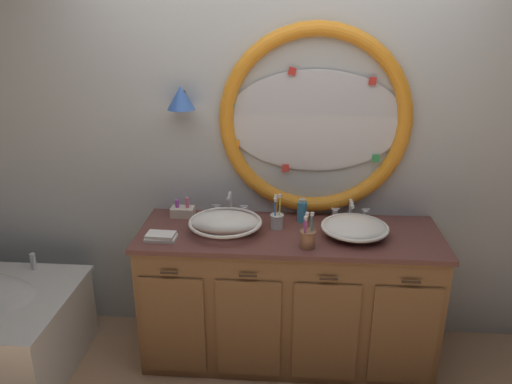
{
  "coord_description": "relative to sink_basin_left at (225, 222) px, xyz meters",
  "views": [
    {
      "loc": [
        0.08,
        -2.46,
        2.14
      ],
      "look_at": [
        -0.12,
        0.25,
        1.12
      ],
      "focal_mm": 34.91,
      "sensor_mm": 36.0,
      "label": 1
    }
  ],
  "objects": [
    {
      "name": "sink_basin_right",
      "position": [
        0.76,
        -0.0,
        -0.01
      ],
      "size": [
        0.4,
        0.4,
        0.11
      ],
      "color": "white",
      "rests_on": "vanity_counter"
    },
    {
      "name": "sink_basin_left",
      "position": [
        0.0,
        0.0,
        0.0
      ],
      "size": [
        0.44,
        0.44,
        0.12
      ],
      "color": "white",
      "rests_on": "vanity_counter"
    },
    {
      "name": "toothbrush_holder_right",
      "position": [
        0.48,
        -0.17,
        -0.0
      ],
      "size": [
        0.09,
        0.09,
        0.21
      ],
      "color": "#996647",
      "rests_on": "vanity_counter"
    },
    {
      "name": "back_wall_assembly",
      "position": [
        0.32,
        0.36,
        0.39
      ],
      "size": [
        6.4,
        0.26,
        2.6
      ],
      "color": "silver",
      "rests_on": "ground_plane"
    },
    {
      "name": "faucet_set_left",
      "position": [
        0.0,
        0.24,
        0.0
      ],
      "size": [
        0.23,
        0.13,
        0.16
      ],
      "color": "silver",
      "rests_on": "vanity_counter"
    },
    {
      "name": "faucet_set_right",
      "position": [
        0.76,
        0.24,
        -0.01
      ],
      "size": [
        0.24,
        0.13,
        0.14
      ],
      "color": "silver",
      "rests_on": "vanity_counter"
    },
    {
      "name": "ground_plane",
      "position": [
        0.31,
        -0.23,
        -0.93
      ],
      "size": [
        14.0,
        14.0,
        0.0
      ],
      "primitive_type": "plane",
      "color": "tan"
    },
    {
      "name": "folded_hand_towel",
      "position": [
        -0.36,
        -0.13,
        -0.04
      ],
      "size": [
        0.18,
        0.11,
        0.04
      ],
      "color": "white",
      "rests_on": "vanity_counter"
    },
    {
      "name": "toiletry_basket",
      "position": [
        -0.3,
        0.21,
        -0.03
      ],
      "size": [
        0.15,
        0.09,
        0.13
      ],
      "color": "beige",
      "rests_on": "vanity_counter"
    },
    {
      "name": "toothbrush_holder_left",
      "position": [
        0.3,
        0.07,
        -0.01
      ],
      "size": [
        0.08,
        0.08,
        0.22
      ],
      "color": "silver",
      "rests_on": "vanity_counter"
    },
    {
      "name": "soap_dispenser",
      "position": [
        0.46,
        0.19,
        0.01
      ],
      "size": [
        0.06,
        0.07,
        0.16
      ],
      "color": "#388EBC",
      "rests_on": "vanity_counter"
    },
    {
      "name": "vanity_counter",
      "position": [
        0.38,
        0.03,
        -0.49
      ],
      "size": [
        1.81,
        0.64,
        0.87
      ],
      "color": "olive",
      "rests_on": "ground_plane"
    }
  ]
}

